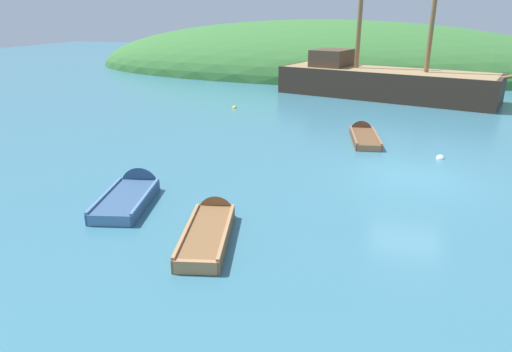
{
  "coord_description": "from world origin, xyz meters",
  "views": [
    {
      "loc": [
        -0.71,
        -15.41,
        5.26
      ],
      "look_at": [
        -4.87,
        -2.16,
        0.26
      ],
      "focal_mm": 32.04,
      "sensor_mm": 36.0,
      "label": 1
    }
  ],
  "objects": [
    {
      "name": "rowboat_near_dock",
      "position": [
        -2.06,
        4.71,
        0.08
      ],
      "size": [
        1.74,
        3.87,
        1.0
      ],
      "rotation": [
        0.0,
        0.0,
        1.77
      ],
      "color": "brown",
      "rests_on": "ground"
    },
    {
      "name": "ground_plane",
      "position": [
        0.0,
        0.0,
        0.0
      ],
      "size": [
        120.0,
        120.0,
        0.0
      ],
      "primitive_type": "plane",
      "color": "teal"
    },
    {
      "name": "buoy_white",
      "position": [
        1.02,
        2.48,
        0.0
      ],
      "size": [
        0.31,
        0.31,
        0.31
      ],
      "primitive_type": "sphere",
      "color": "white",
      "rests_on": "ground"
    },
    {
      "name": "rowboat_outer_right",
      "position": [
        -8.03,
        -4.43,
        0.1
      ],
      "size": [
        2.02,
        3.58,
        1.2
      ],
      "rotation": [
        0.0,
        0.0,
        1.82
      ],
      "color": "#335175",
      "rests_on": "ground"
    },
    {
      "name": "sailing_ship",
      "position": [
        -1.82,
        15.59,
        0.67
      ],
      "size": [
        16.28,
        7.37,
        13.14
      ],
      "rotation": [
        0.0,
        0.0,
        -0.25
      ],
      "color": "#38281E",
      "rests_on": "ground"
    },
    {
      "name": "rowboat_far",
      "position": [
        -4.94,
        -5.79,
        0.11
      ],
      "size": [
        1.85,
        3.81,
        0.98
      ],
      "rotation": [
        0.0,
        0.0,
        1.81
      ],
      "color": "brown",
      "rests_on": "ground"
    },
    {
      "name": "shore_hill",
      "position": [
        -8.02,
        29.33,
        0.0
      ],
      "size": [
        46.44,
        21.8,
        9.21
      ],
      "primitive_type": "ellipsoid",
      "color": "#387033",
      "rests_on": "ground"
    },
    {
      "name": "buoy_yellow",
      "position": [
        -9.76,
        9.24,
        0.0
      ],
      "size": [
        0.28,
        0.28,
        0.28
      ],
      "primitive_type": "sphere",
      "color": "yellow",
      "rests_on": "ground"
    }
  ]
}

